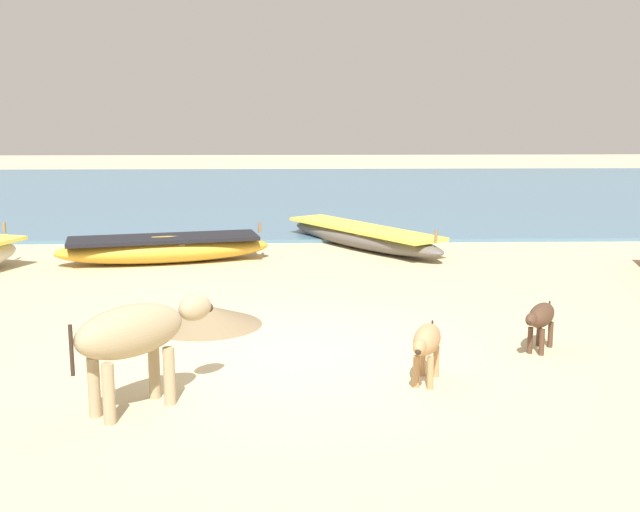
# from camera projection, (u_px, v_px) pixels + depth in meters

# --- Properties ---
(ground) EXTENTS (80.00, 80.00, 0.00)m
(ground) POSITION_uv_depth(u_px,v_px,m) (297.00, 354.00, 9.33)
(ground) COLOR #CCB789
(sea_water) EXTENTS (60.00, 20.00, 0.08)m
(sea_water) POSITION_uv_depth(u_px,v_px,m) (297.00, 192.00, 26.79)
(sea_water) COLOR slate
(sea_water) RESTS_ON ground
(fishing_boat_0) EXTENTS (3.41, 4.41, 0.65)m
(fishing_boat_0) POSITION_uv_depth(u_px,v_px,m) (363.00, 236.00, 16.38)
(fishing_boat_0) COLOR #5B5651
(fishing_boat_0) RESTS_ON ground
(fishing_boat_5) EXTENTS (4.12, 1.88, 0.70)m
(fishing_boat_5) POSITION_uv_depth(u_px,v_px,m) (164.00, 248.00, 14.83)
(fishing_boat_5) COLOR gold
(fishing_boat_5) RESTS_ON ground
(cow_adult_dun) EXTENTS (1.34, 1.33, 1.05)m
(cow_adult_dun) POSITION_uv_depth(u_px,v_px,m) (136.00, 334.00, 7.51)
(cow_adult_dun) COLOR tan
(cow_adult_dun) RESTS_ON ground
(calf_near_dark) EXTENTS (0.62, 0.82, 0.58)m
(calf_near_dark) POSITION_uv_depth(u_px,v_px,m) (541.00, 318.00, 9.39)
(calf_near_dark) COLOR #4C3323
(calf_near_dark) RESTS_ON ground
(calf_far_tan) EXTENTS (0.49, 0.94, 0.62)m
(calf_far_tan) POSITION_uv_depth(u_px,v_px,m) (426.00, 342.00, 8.28)
(calf_far_tan) COLOR tan
(calf_far_tan) RESTS_ON ground
(debris_pile_1) EXTENTS (2.00, 2.00, 0.28)m
(debris_pile_1) POSITION_uv_depth(u_px,v_px,m) (205.00, 315.00, 10.57)
(debris_pile_1) COLOR #7A6647
(debris_pile_1) RESTS_ON ground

